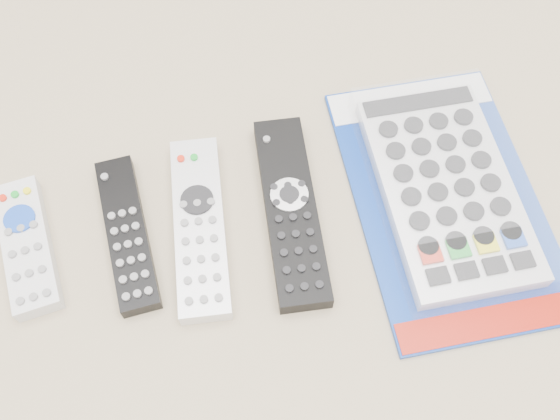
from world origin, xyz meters
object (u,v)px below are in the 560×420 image
object	(u,v)px
remote_large_black	(291,210)
jumbo_remote_packaged	(447,187)
remote_silver_dvd	(200,226)
remote_small_grey	(27,246)
remote_slim_black	(127,234)

from	to	relation	value
remote_large_black	jumbo_remote_packaged	size ratio (longest dim) A/B	0.68
remote_silver_dvd	remote_large_black	bearing A→B (deg)	4.33
remote_small_grey	remote_slim_black	bearing A→B (deg)	-11.38
remote_slim_black	remote_silver_dvd	bearing A→B (deg)	-10.30
remote_small_grey	jumbo_remote_packaged	xyz separation A→B (m)	(0.48, -0.06, 0.01)
remote_silver_dvd	remote_small_grey	bearing A→B (deg)	-179.76
remote_slim_black	remote_large_black	xyz separation A→B (m)	(0.19, -0.02, 0.00)
remote_small_grey	jumbo_remote_packaged	world-z (taller)	jumbo_remote_packaged
remote_large_black	remote_slim_black	bearing A→B (deg)	-178.89
remote_slim_black	jumbo_remote_packaged	distance (m)	0.37
remote_small_grey	remote_silver_dvd	size ratio (longest dim) A/B	0.73
remote_silver_dvd	jumbo_remote_packaged	bearing A→B (deg)	2.26
remote_large_black	jumbo_remote_packaged	distance (m)	0.18
remote_small_grey	jumbo_remote_packaged	size ratio (longest dim) A/B	0.46
remote_large_black	jumbo_remote_packaged	xyz separation A→B (m)	(0.18, -0.03, 0.01)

